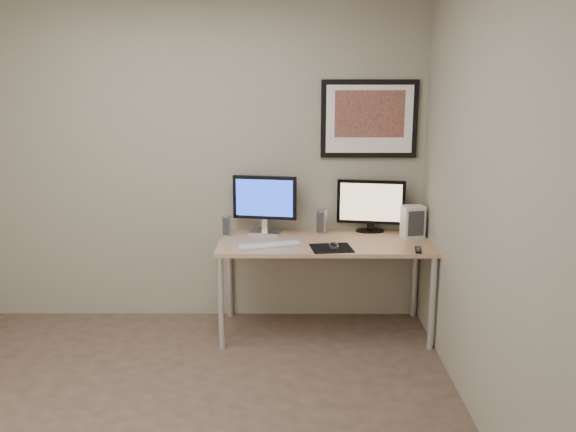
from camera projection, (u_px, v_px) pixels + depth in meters
name	position (u px, v px, depth m)	size (l,w,h in m)	color
floor	(160.00, 428.00, 3.45)	(3.60, 3.60, 0.00)	#4B382E
room	(163.00, 130.00, 3.52)	(3.60, 3.60, 3.60)	white
desk	(325.00, 249.00, 4.61)	(1.60, 0.70, 0.73)	#A88251
framed_art	(369.00, 119.00, 4.72)	(0.75, 0.04, 0.60)	black
monitor_large	(265.00, 202.00, 4.77)	(0.50, 0.20, 0.46)	#B2B1B7
monitor_tv	(371.00, 204.00, 4.82)	(0.53, 0.16, 0.42)	black
speaker_left	(227.00, 226.00, 4.73)	(0.06, 0.06, 0.16)	#B2B1B7
speaker_right	(322.00, 222.00, 4.80)	(0.08, 0.08, 0.19)	#B2B1B7
keyboard	(269.00, 245.00, 4.45)	(0.47, 0.13, 0.02)	silver
mousepad	(331.00, 248.00, 4.40)	(0.29, 0.26, 0.00)	black
mouse	(334.00, 245.00, 4.42)	(0.06, 0.10, 0.03)	black
remote	(418.00, 250.00, 4.34)	(0.04, 0.15, 0.02)	black
fan_unit	(413.00, 222.00, 4.68)	(0.16, 0.12, 0.25)	silver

